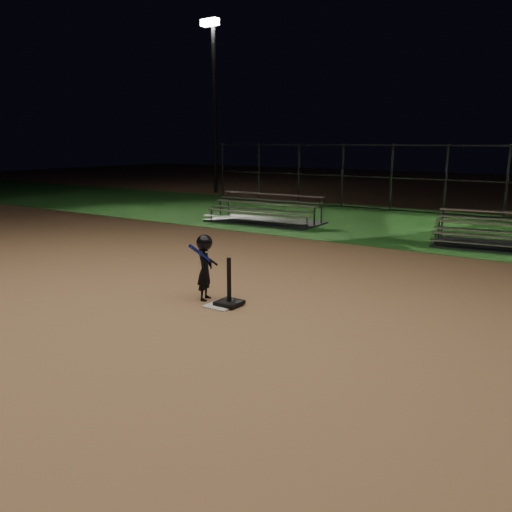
{
  "coord_description": "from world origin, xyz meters",
  "views": [
    {
      "loc": [
        5.07,
        -6.46,
        2.61
      ],
      "look_at": [
        0.0,
        1.0,
        0.65
      ],
      "focal_mm": 37.25,
      "sensor_mm": 36.0,
      "label": 1
    }
  ],
  "objects_px": {
    "light_pole_left": "(214,92)",
    "child_batter": "(205,265)",
    "home_plate": "(221,305)",
    "batting_tee": "(229,296)",
    "bleacher_left": "(264,217)",
    "bleacher_right": "(509,242)"
  },
  "relations": [
    {
      "from": "batting_tee",
      "to": "bleacher_left",
      "type": "xyz_separation_m",
      "value": [
        -4.42,
        7.76,
        0.02
      ]
    },
    {
      "from": "child_batter",
      "to": "bleacher_right",
      "type": "xyz_separation_m",
      "value": [
        3.46,
        7.54,
        -0.41
      ]
    },
    {
      "from": "home_plate",
      "to": "bleacher_right",
      "type": "distance_m",
      "value": 8.25
    },
    {
      "from": "child_batter",
      "to": "batting_tee",
      "type": "bearing_deg",
      "value": -116.14
    },
    {
      "from": "home_plate",
      "to": "batting_tee",
      "type": "distance_m",
      "value": 0.2
    },
    {
      "from": "child_batter",
      "to": "light_pole_left",
      "type": "xyz_separation_m",
      "value": [
        -11.55,
        14.8,
        4.36
      ]
    },
    {
      "from": "home_plate",
      "to": "light_pole_left",
      "type": "xyz_separation_m",
      "value": [
        -12.0,
        14.94,
        4.93
      ]
    },
    {
      "from": "child_batter",
      "to": "light_pole_left",
      "type": "distance_m",
      "value": 19.27
    },
    {
      "from": "home_plate",
      "to": "child_batter",
      "type": "relative_size",
      "value": 0.41
    },
    {
      "from": "light_pole_left",
      "to": "child_batter",
      "type": "bearing_deg",
      "value": -52.02
    },
    {
      "from": "bleacher_right",
      "to": "batting_tee",
      "type": "bearing_deg",
      "value": -117.44
    },
    {
      "from": "child_batter",
      "to": "home_plate",
      "type": "bearing_deg",
      "value": -128.01
    },
    {
      "from": "batting_tee",
      "to": "child_batter",
      "type": "xyz_separation_m",
      "value": [
        -0.55,
        0.06,
        0.42
      ]
    },
    {
      "from": "child_batter",
      "to": "bleacher_left",
      "type": "height_order",
      "value": "child_batter"
    },
    {
      "from": "child_batter",
      "to": "bleacher_right",
      "type": "height_order",
      "value": "child_batter"
    },
    {
      "from": "bleacher_right",
      "to": "child_batter",
      "type": "bearing_deg",
      "value": -121.1
    },
    {
      "from": "home_plate",
      "to": "child_batter",
      "type": "bearing_deg",
      "value": 162.08
    },
    {
      "from": "child_batter",
      "to": "bleacher_right",
      "type": "bearing_deg",
      "value": -44.71
    },
    {
      "from": "child_batter",
      "to": "light_pole_left",
      "type": "relative_size",
      "value": 0.13
    },
    {
      "from": "home_plate",
      "to": "bleacher_right",
      "type": "xyz_separation_m",
      "value": [
        3.01,
        7.68,
        0.16
      ]
    },
    {
      "from": "home_plate",
      "to": "bleacher_left",
      "type": "bearing_deg",
      "value": 118.82
    },
    {
      "from": "bleacher_left",
      "to": "batting_tee",
      "type": "bearing_deg",
      "value": -63.02
    }
  ]
}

